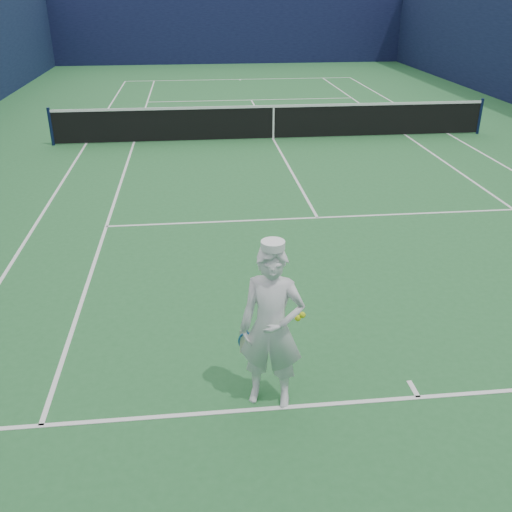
{
  "coord_description": "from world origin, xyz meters",
  "views": [
    {
      "loc": [
        -2.37,
        -16.74,
        4.2
      ],
      "look_at": [
        -1.65,
        -10.23,
        1.07
      ],
      "focal_mm": 40.0,
      "sensor_mm": 36.0,
      "label": 1
    }
  ],
  "objects": [
    {
      "name": "tennis_player",
      "position": [
        -1.65,
        -11.73,
        0.95
      ],
      "size": [
        0.79,
        0.68,
        1.94
      ],
      "rotation": [
        0.0,
        0.0,
        -0.3
      ],
      "color": "white",
      "rests_on": "ground"
    },
    {
      "name": "windscreen_fence",
      "position": [
        0.0,
        0.0,
        2.0
      ],
      "size": [
        20.12,
        36.12,
        4.0
      ],
      "color": "#0E1233",
      "rests_on": "ground"
    },
    {
      "name": "tennis_net",
      "position": [
        0.0,
        0.0,
        0.55
      ],
      "size": [
        12.88,
        0.09,
        1.07
      ],
      "color": "#141E4C",
      "rests_on": "ground"
    },
    {
      "name": "court_markings",
      "position": [
        0.0,
        0.0,
        0.0
      ],
      "size": [
        11.03,
        23.83,
        0.01
      ],
      "color": "white",
      "rests_on": "ground"
    },
    {
      "name": "ground",
      "position": [
        0.0,
        0.0,
        0.0
      ],
      "size": [
        80.0,
        80.0,
        0.0
      ],
      "primitive_type": "plane",
      "color": "#276733",
      "rests_on": "ground"
    }
  ]
}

